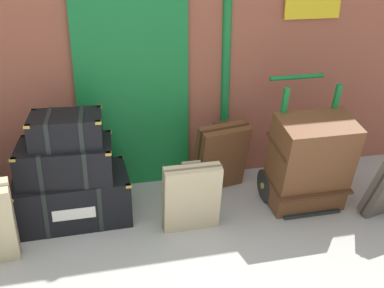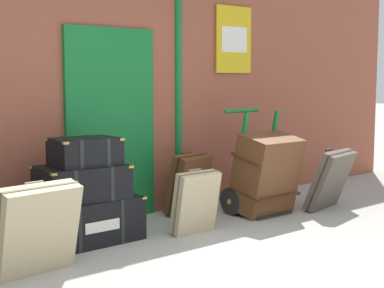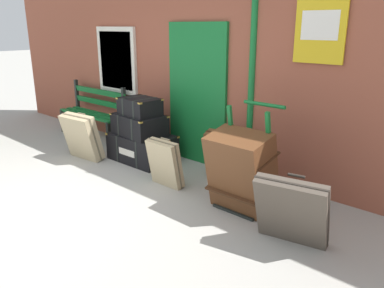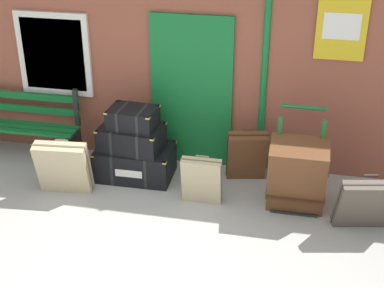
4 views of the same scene
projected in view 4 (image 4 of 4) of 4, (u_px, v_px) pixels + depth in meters
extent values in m
plane|color=#A3A099|center=(139.00, 270.00, 5.91)|extent=(60.00, 60.00, 0.00)
cube|color=brown|center=(190.00, 48.00, 7.44)|extent=(10.40, 0.30, 3.20)
cube|color=#146B2D|center=(191.00, 92.00, 7.53)|extent=(1.10, 0.05, 2.10)
cube|color=#0C401B|center=(191.00, 93.00, 7.52)|extent=(0.06, 0.02, 2.10)
cube|color=silver|center=(54.00, 54.00, 7.69)|extent=(1.04, 0.06, 1.16)
cube|color=silver|center=(54.00, 55.00, 7.68)|extent=(0.88, 0.02, 1.00)
cylinder|color=#146B2D|center=(265.00, 57.00, 7.12)|extent=(0.09, 0.09, 3.14)
cube|color=gold|center=(342.00, 26.00, 6.74)|extent=(0.60, 0.02, 0.84)
cube|color=white|center=(342.00, 26.00, 6.73)|extent=(0.44, 0.01, 0.32)
cube|color=#146B2D|center=(18.00, 132.00, 7.83)|extent=(1.60, 0.09, 0.04)
cube|color=#146B2D|center=(22.00, 127.00, 7.95)|extent=(1.60, 0.09, 0.04)
cube|color=#146B2D|center=(27.00, 123.00, 8.07)|extent=(1.60, 0.09, 0.04)
cube|color=#146B2D|center=(27.00, 109.00, 8.03)|extent=(1.60, 0.05, 0.10)
cube|color=#146B2D|center=(25.00, 96.00, 7.94)|extent=(1.60, 0.05, 0.10)
cube|color=black|center=(74.00, 147.00, 7.92)|extent=(0.06, 0.40, 0.45)
cube|color=black|center=(77.00, 108.00, 7.86)|extent=(0.06, 0.06, 0.56)
cube|color=black|center=(135.00, 162.00, 7.55)|extent=(1.01, 0.65, 0.42)
cube|color=black|center=(119.00, 160.00, 7.59)|extent=(0.04, 0.65, 0.43)
cube|color=black|center=(151.00, 163.00, 7.52)|extent=(0.04, 0.65, 0.43)
cube|color=#B79338|center=(92.00, 156.00, 7.29)|extent=(0.05, 0.05, 0.02)
cube|color=#B79338|center=(164.00, 163.00, 7.12)|extent=(0.05, 0.05, 0.02)
cube|color=#B79338|center=(107.00, 136.00, 7.81)|extent=(0.05, 0.05, 0.02)
cube|color=#B79338|center=(175.00, 142.00, 7.64)|extent=(0.05, 0.05, 0.02)
cube|color=silver|center=(129.00, 174.00, 7.27)|extent=(0.36, 0.01, 0.10)
cube|color=black|center=(132.00, 138.00, 7.37)|extent=(0.84, 0.60, 0.32)
cube|color=black|center=(119.00, 136.00, 7.42)|extent=(0.08, 0.55, 0.33)
cube|color=black|center=(145.00, 139.00, 7.33)|extent=(0.08, 0.55, 0.33)
cube|color=#B79338|center=(96.00, 132.00, 7.19)|extent=(0.05, 0.05, 0.02)
cube|color=#B79338|center=(152.00, 139.00, 7.00)|extent=(0.05, 0.05, 0.02)
cube|color=#B79338|center=(112.00, 116.00, 7.61)|extent=(0.05, 0.05, 0.02)
cube|color=#B79338|center=(165.00, 123.00, 7.42)|extent=(0.05, 0.05, 0.02)
cube|color=black|center=(133.00, 118.00, 7.23)|extent=(0.63, 0.48, 0.26)
cube|color=black|center=(123.00, 117.00, 7.26)|extent=(0.07, 0.45, 0.27)
cube|color=black|center=(143.00, 119.00, 7.20)|extent=(0.07, 0.45, 0.27)
cube|color=#B79338|center=(106.00, 113.00, 7.07)|extent=(0.05, 0.05, 0.02)
cube|color=#B79338|center=(148.00, 118.00, 6.94)|extent=(0.05, 0.05, 0.02)
cube|color=#B79338|center=(118.00, 101.00, 7.41)|extent=(0.05, 0.05, 0.02)
cube|color=#B79338|center=(158.00, 106.00, 7.28)|extent=(0.05, 0.05, 0.02)
cube|color=black|center=(294.00, 208.00, 6.92)|extent=(0.56, 0.28, 0.03)
cube|color=#146B2D|center=(278.00, 157.00, 6.88)|extent=(0.04, 0.27, 1.19)
cube|color=#146B2D|center=(320.00, 161.00, 6.79)|extent=(0.04, 0.27, 1.19)
cylinder|color=#146B2D|center=(304.00, 107.00, 6.76)|extent=(0.54, 0.04, 0.04)
cylinder|color=black|center=(270.00, 184.00, 7.14)|extent=(0.04, 0.32, 0.32)
cylinder|color=#B79338|center=(270.00, 184.00, 7.14)|extent=(0.07, 0.06, 0.06)
cylinder|color=black|center=(322.00, 190.00, 7.02)|extent=(0.04, 0.32, 0.32)
cylinder|color=#B79338|center=(322.00, 190.00, 7.02)|extent=(0.07, 0.06, 0.06)
cube|color=brown|center=(297.00, 175.00, 6.73)|extent=(0.68, 0.62, 0.95)
cube|color=#432715|center=(296.00, 188.00, 6.82)|extent=(0.70, 0.45, 0.12)
cube|color=#432715|center=(299.00, 161.00, 6.64)|extent=(0.70, 0.45, 0.12)
cube|color=tan|center=(202.00, 180.00, 6.92)|extent=(0.49, 0.25, 0.64)
cylinder|color=#71644C|center=(202.00, 156.00, 6.78)|extent=(0.16, 0.03, 0.03)
cube|color=brown|center=(202.00, 180.00, 6.92)|extent=(0.50, 0.14, 0.63)
cube|color=#51473D|center=(367.00, 204.00, 6.37)|extent=(0.74, 0.52, 0.72)
cylinder|color=#302A24|center=(371.00, 176.00, 6.24)|extent=(0.16, 0.06, 0.03)
cube|color=#2C2721|center=(367.00, 204.00, 6.37)|extent=(0.73, 0.41, 0.69)
cube|color=tan|center=(63.00, 167.00, 7.10)|extent=(0.69, 0.41, 0.74)
cylinder|color=#71644C|center=(61.00, 141.00, 6.96)|extent=(0.16, 0.04, 0.03)
cube|color=brown|center=(63.00, 167.00, 7.10)|extent=(0.68, 0.26, 0.71)
cube|color=brown|center=(247.00, 155.00, 7.41)|extent=(0.57, 0.43, 0.71)
cylinder|color=#3A2112|center=(248.00, 130.00, 7.28)|extent=(0.16, 0.06, 0.03)
cube|color=#351E10|center=(247.00, 155.00, 7.41)|extent=(0.55, 0.29, 0.68)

